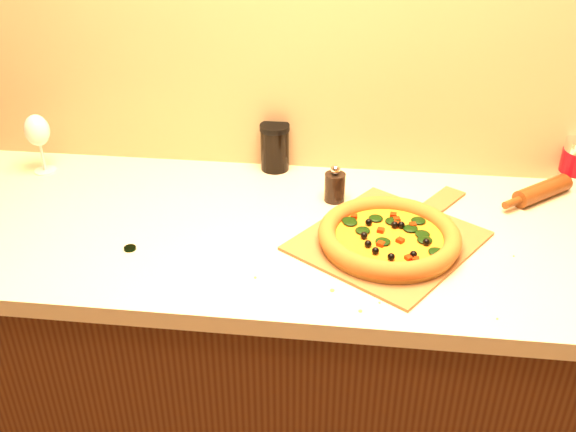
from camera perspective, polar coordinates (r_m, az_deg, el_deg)
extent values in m
cube|color=#411E0E|center=(1.79, 2.12, -14.05)|extent=(2.80, 0.65, 0.86)
cube|color=beige|center=(1.51, 2.45, -1.79)|extent=(2.84, 0.68, 0.04)
cube|color=brown|center=(1.46, 8.87, -2.20)|extent=(0.49, 0.50, 0.01)
cube|color=brown|center=(1.64, 13.48, 1.30)|extent=(0.13, 0.15, 0.01)
cylinder|color=gold|center=(1.44, 8.92, -2.25)|extent=(0.30, 0.30, 0.01)
cylinder|color=#F8A329|center=(1.43, 8.96, -1.88)|extent=(0.25, 0.25, 0.01)
torus|color=#91421A|center=(1.43, 8.98, -1.66)|extent=(0.31, 0.31, 0.04)
ellipsoid|color=black|center=(1.45, 10.79, -1.15)|extent=(0.03, 0.03, 0.01)
sphere|color=black|center=(1.41, 7.50, -1.80)|extent=(0.02, 0.02, 0.02)
cube|color=maroon|center=(1.39, 9.78, -2.67)|extent=(0.02, 0.02, 0.01)
cylinder|color=black|center=(1.46, -13.87, -2.80)|extent=(0.03, 0.03, 0.01)
cylinder|color=black|center=(1.60, 4.18, 2.57)|extent=(0.05, 0.05, 0.07)
sphere|color=silver|center=(1.58, 4.24, 4.13)|extent=(0.02, 0.02, 0.02)
cylinder|color=#50290D|center=(1.75, 22.15, 2.31)|extent=(0.20, 0.18, 0.04)
cylinder|color=#50290D|center=(1.65, 19.28, 1.12)|extent=(0.05, 0.05, 0.02)
cylinder|color=silver|center=(1.88, -20.75, 3.81)|extent=(0.06, 0.06, 0.00)
cylinder|color=silver|center=(1.86, -20.96, 4.86)|extent=(0.01, 0.01, 0.07)
ellipsoid|color=silver|center=(1.83, -21.42, 7.10)|extent=(0.07, 0.07, 0.09)
cylinder|color=black|center=(1.74, -1.18, 5.92)|extent=(0.08, 0.08, 0.11)
cylinder|color=black|center=(1.72, -1.20, 7.87)|extent=(0.08, 0.08, 0.01)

